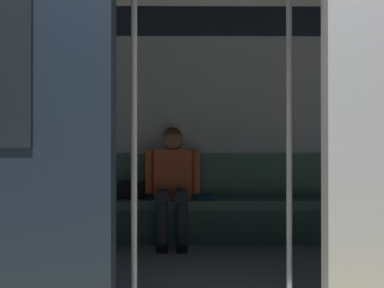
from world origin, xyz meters
TOP-DOWN VIEW (x-y plane):
  - train_car at (0.08, -1.23)m, footprint 6.40×2.78m
  - bench_seat at (0.00, -2.27)m, footprint 3.07×0.44m
  - person_seated at (0.31, -2.22)m, footprint 0.55×0.68m
  - handbag at (0.74, -2.33)m, footprint 0.26×0.15m
  - book at (-0.04, -2.29)m, footprint 0.23×0.26m
  - grab_pole_door at (0.47, -0.36)m, footprint 0.04×0.04m
  - grab_pole_far at (-0.47, -0.51)m, footprint 0.04×0.04m

SIDE VIEW (x-z plane):
  - bench_seat at x=0.00m, z-range 0.12..0.55m
  - book at x=-0.04m, z-range 0.43..0.46m
  - handbag at x=0.74m, z-range 0.43..0.60m
  - person_seated at x=0.31m, z-range 0.08..1.23m
  - grab_pole_door at x=0.47m, z-range 0.00..2.13m
  - grab_pole_far at x=-0.47m, z-range 0.00..2.13m
  - train_car at x=0.08m, z-range 0.38..2.65m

